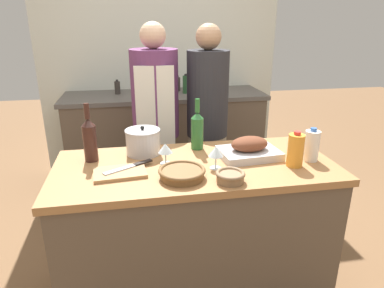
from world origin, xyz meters
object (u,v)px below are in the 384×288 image
(wine_glass_left, at_px, (216,152))
(condiment_bottle_extra, at_px, (117,88))
(wicker_basket, at_px, (182,173))
(cutting_board, at_px, (120,173))
(condiment_bottle_short, at_px, (178,84))
(person_cook_aproned, at_px, (156,121))
(milk_jug, at_px, (312,146))
(wine_bottle_green, at_px, (197,129))
(wine_bottle_dark, at_px, (90,139))
(juice_jug, at_px, (296,150))
(mixing_bowl, at_px, (230,176))
(condiment_bottle_tall, at_px, (186,84))
(roasting_pan, at_px, (249,149))
(knife_chef, at_px, (130,166))
(person_cook_guest, at_px, (207,120))
(wine_glass_right, at_px, (165,149))
(stock_pot, at_px, (143,142))

(wine_glass_left, relative_size, condiment_bottle_extra, 0.90)
(wicker_basket, distance_m, cutting_board, 0.33)
(condiment_bottle_short, relative_size, person_cook_aproned, 0.10)
(wicker_basket, height_order, wine_glass_left, wine_glass_left)
(condiment_bottle_short, bearing_deg, milk_jug, -74.14)
(wicker_basket, bearing_deg, wine_bottle_green, 68.53)
(condiment_bottle_extra, bearing_deg, wine_bottle_dark, -94.48)
(juice_jug, bearing_deg, wine_glass_left, 174.40)
(mixing_bowl, bearing_deg, condiment_bottle_tall, 87.50)
(milk_jug, distance_m, wine_bottle_dark, 1.24)
(roasting_pan, bearing_deg, condiment_bottle_short, 96.10)
(juice_jug, relative_size, knife_chef, 0.75)
(milk_jug, height_order, person_cook_aproned, person_cook_aproned)
(wine_bottle_green, distance_m, knife_chef, 0.49)
(roasting_pan, height_order, person_cook_guest, person_cook_guest)
(juice_jug, bearing_deg, condiment_bottle_short, 101.69)
(roasting_pan, relative_size, wine_glass_right, 2.98)
(stock_pot, bearing_deg, wine_glass_left, -37.96)
(wicker_basket, distance_m, milk_jug, 0.76)
(person_cook_aproned, bearing_deg, condiment_bottle_extra, 114.18)
(knife_chef, bearing_deg, person_cook_guest, 52.96)
(wine_bottle_dark, distance_m, knife_chef, 0.30)
(wicker_basket, relative_size, person_cook_aproned, 0.15)
(cutting_board, distance_m, milk_jug, 1.07)
(wine_bottle_green, relative_size, wine_glass_right, 2.63)
(wine_glass_right, relative_size, condiment_bottle_extra, 0.85)
(juice_jug, distance_m, person_cook_aproned, 1.16)
(knife_chef, bearing_deg, wine_bottle_green, 31.49)
(wine_glass_right, relative_size, condiment_bottle_tall, 0.63)
(juice_jug, relative_size, condiment_bottle_extra, 1.41)
(wine_bottle_green, relative_size, knife_chef, 1.19)
(wicker_basket, bearing_deg, mixing_bowl, -20.67)
(roasting_pan, relative_size, wine_bottle_green, 1.13)
(condiment_bottle_tall, bearing_deg, stock_pot, -109.36)
(roasting_pan, height_order, wicker_basket, roasting_pan)
(roasting_pan, distance_m, wine_glass_left, 0.27)
(condiment_bottle_extra, bearing_deg, wine_bottle_green, -70.44)
(milk_jug, distance_m, knife_chef, 1.01)
(wicker_basket, bearing_deg, condiment_bottle_extra, 100.87)
(milk_jug, relative_size, wine_bottle_dark, 0.58)
(condiment_bottle_extra, bearing_deg, person_cook_guest, -51.96)
(cutting_board, relative_size, juice_jug, 1.43)
(person_cook_guest, bearing_deg, condiment_bottle_extra, 109.81)
(wicker_basket, bearing_deg, person_cook_aproned, 92.94)
(mixing_bowl, xyz_separation_m, wine_bottle_dark, (-0.70, 0.40, 0.10))
(cutting_board, height_order, condiment_bottle_extra, condiment_bottle_extra)
(wine_bottle_dark, xyz_separation_m, condiment_bottle_extra, (0.12, 1.51, 0.00))
(wine_glass_left, bearing_deg, cutting_board, 178.03)
(condiment_bottle_tall, bearing_deg, knife_chef, -109.38)
(wine_bottle_green, bearing_deg, mixing_bowl, -81.73)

